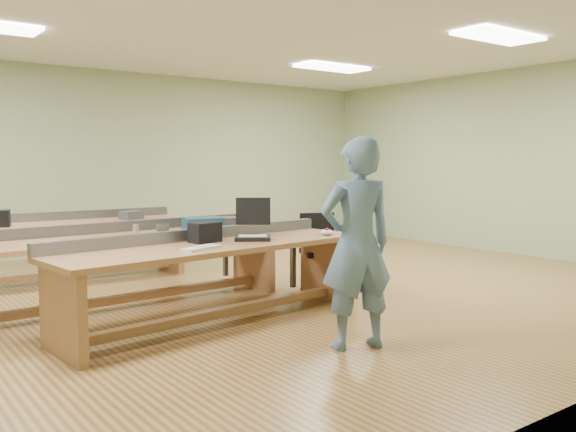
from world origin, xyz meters
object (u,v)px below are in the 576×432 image
(person, at_px, (357,244))
(drinks_can, at_px, (136,230))
(parts_bin_teal, at_px, (203,224))
(workbench_back, at_px, (66,237))
(mug, at_px, (163,229))
(workbench_mid, at_px, (136,252))
(camera_bag, at_px, (205,232))
(parts_bin_grey, at_px, (220,222))
(laptop_base, at_px, (253,238))
(workbench_front, at_px, (215,264))
(task_chair, at_px, (321,264))

(person, xyz_separation_m, drinks_can, (-0.89, 2.35, -0.05))
(person, bearing_deg, parts_bin_teal, -71.10)
(workbench_back, bearing_deg, mug, -74.93)
(workbench_mid, distance_m, person, 2.62)
(camera_bag, bearing_deg, drinks_can, 101.64)
(workbench_back, distance_m, parts_bin_teal, 2.06)
(parts_bin_teal, height_order, parts_bin_grey, parts_bin_teal)
(laptop_base, bearing_deg, workbench_front, -144.30)
(task_chair, relative_size, mug, 6.75)
(laptop_base, bearing_deg, parts_bin_teal, 124.48)
(workbench_mid, bearing_deg, camera_bag, -76.91)
(person, bearing_deg, task_chair, -105.34)
(parts_bin_grey, bearing_deg, drinks_can, -171.56)
(parts_bin_grey, bearing_deg, task_chair, -38.04)
(person, height_order, laptop_base, person)
(task_chair, relative_size, parts_bin_grey, 2.17)
(parts_bin_teal, height_order, drinks_can, parts_bin_teal)
(laptop_base, distance_m, mug, 1.09)
(workbench_mid, bearing_deg, person, -73.80)
(parts_bin_teal, xyz_separation_m, mug, (-0.50, -0.05, -0.02))
(task_chair, xyz_separation_m, drinks_can, (-2.00, 0.55, 0.48))
(laptop_base, xyz_separation_m, camera_bag, (-0.45, 0.13, 0.08))
(mug, bearing_deg, workbench_mid, 151.89)
(task_chair, bearing_deg, workbench_front, -142.32)
(parts_bin_grey, bearing_deg, person, -94.62)
(workbench_mid, height_order, workbench_back, same)
(camera_bag, bearing_deg, workbench_front, -86.73)
(workbench_mid, xyz_separation_m, laptop_base, (0.73, -1.11, 0.21))
(task_chair, relative_size, drinks_can, 7.83)
(laptop_base, bearing_deg, drinks_can, 162.87)
(laptop_base, relative_size, task_chair, 0.38)
(drinks_can, bearing_deg, camera_bag, -69.78)
(parts_bin_grey, bearing_deg, parts_bin_teal, -155.61)
(parts_bin_teal, bearing_deg, drinks_can, -178.22)
(laptop_base, height_order, task_chair, task_chair)
(person, height_order, mug, person)
(parts_bin_grey, bearing_deg, workbench_mid, -177.14)
(camera_bag, bearing_deg, person, -77.62)
(workbench_front, distance_m, drinks_can, 1.09)
(mug, bearing_deg, workbench_back, 103.64)
(workbench_back, xyz_separation_m, person, (1.05, -4.19, 0.29))
(workbench_front, xyz_separation_m, workbench_back, (-0.51, 2.84, -0.00))
(camera_bag, distance_m, drinks_can, 0.93)
(workbench_front, xyz_separation_m, mug, (-0.06, 0.98, 0.24))
(workbench_front, bearing_deg, camera_bag, 95.69)
(workbench_front, distance_m, camera_bag, 0.31)
(person, relative_size, parts_bin_grey, 4.07)
(person, distance_m, task_chair, 2.18)
(workbench_front, bearing_deg, laptop_base, -5.55)
(workbench_front, bearing_deg, parts_bin_grey, 51.46)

